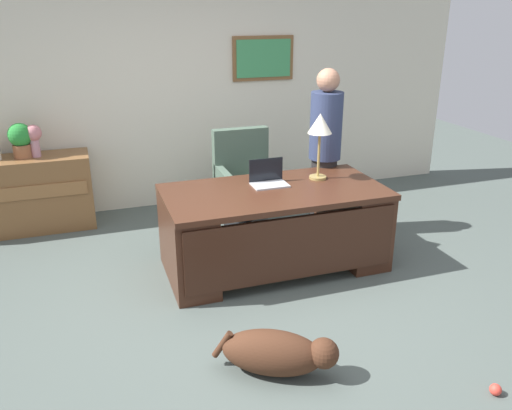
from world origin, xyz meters
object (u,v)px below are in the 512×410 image
object	(u,v)px
desk_lamp	(320,128)
vase_with_flowers	(34,137)
armchair	(245,185)
dog_toy_ball	(496,390)
dog_lying	(278,353)
laptop	(268,178)
desk	(275,226)
potted_plant	(21,139)
credenza	(19,195)
person_standing	(325,152)

from	to	relation	value
desk_lamp	vase_with_flowers	bearing A→B (deg)	149.46
armchair	dog_toy_ball	distance (m)	3.15
dog_lying	laptop	distance (m)	1.78
desk	laptop	size ratio (longest dim) A/B	6.10
laptop	potted_plant	bearing A→B (deg)	145.25
desk	desk_lamp	xyz separation A→B (m)	(0.49, 0.19, 0.82)
dog_lying	potted_plant	world-z (taller)	potted_plant
credenza	dog_toy_ball	bearing A→B (deg)	-51.47
vase_with_flowers	laptop	bearing A→B (deg)	-36.37
desk_lamp	person_standing	bearing A→B (deg)	57.01
credenza	desk_lamp	world-z (taller)	desk_lamp
credenza	dog_toy_ball	size ratio (longest dim) A/B	19.81
desk	dog_toy_ball	world-z (taller)	desk
desk_lamp	dog_toy_ball	size ratio (longest dim) A/B	8.23
dog_lying	desk_lamp	xyz separation A→B (m)	(1.00, 1.59, 1.08)
credenza	vase_with_flowers	world-z (taller)	vase_with_flowers
vase_with_flowers	desk	bearing A→B (deg)	-39.59
desk	armchair	size ratio (longest dim) A/B	1.86
person_standing	desk_lamp	world-z (taller)	person_standing
laptop	potted_plant	xyz separation A→B (m)	(-2.14, 1.49, 0.19)
laptop	vase_with_flowers	world-z (taller)	vase_with_flowers
person_standing	desk	bearing A→B (deg)	-142.04
vase_with_flowers	potted_plant	distance (m)	0.13
vase_with_flowers	dog_toy_ball	bearing A→B (deg)	-53.67
credenza	dog_lying	world-z (taller)	credenza
desk	dog_toy_ball	size ratio (longest dim) A/B	26.24
person_standing	desk_lamp	bearing A→B (deg)	-122.99
laptop	vase_with_flowers	bearing A→B (deg)	143.63
dog_lying	potted_plant	bearing A→B (deg)	118.12
armchair	desk	bearing A→B (deg)	-92.33
person_standing	dog_lying	xyz separation A→B (m)	(-1.26, -1.98, -0.73)
desk	credenza	xyz separation A→B (m)	(-2.25, 1.67, -0.01)
desk	vase_with_flowers	distance (m)	2.69
desk	desk_lamp	size ratio (longest dim) A/B	3.19
credenza	dog_toy_ball	distance (m)	4.75
laptop	vase_with_flowers	xyz separation A→B (m)	(-2.02, 1.49, 0.20)
desk	desk_lamp	distance (m)	0.97
armchair	dog_lying	xyz separation A→B (m)	(-0.55, -2.41, -0.32)
armchair	dog_toy_ball	bearing A→B (deg)	-77.77
laptop	potted_plant	distance (m)	2.62
armchair	dog_lying	size ratio (longest dim) A/B	1.38
dog_lying	desk_lamp	size ratio (longest dim) A/B	1.24
desk	credenza	size ratio (longest dim) A/B	1.32
laptop	desk_lamp	distance (m)	0.65
dog_lying	laptop	size ratio (longest dim) A/B	2.37
person_standing	dog_toy_ball	xyz separation A→B (m)	(-0.05, -2.62, -0.85)
armchair	dog_toy_ball	xyz separation A→B (m)	(0.66, -3.05, -0.44)
person_standing	dog_lying	distance (m)	2.46
credenza	desk_lamp	xyz separation A→B (m)	(2.74, -1.48, 0.84)
credenza	dog_lying	distance (m)	3.54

